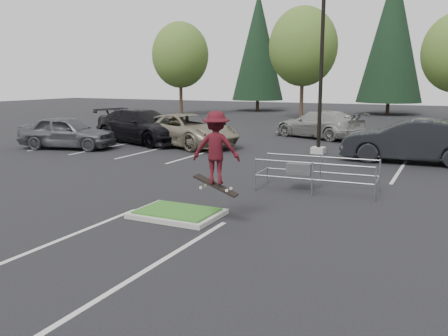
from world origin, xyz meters
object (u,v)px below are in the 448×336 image
at_px(conif_a, 258,46).
at_px(car_l_tan, 186,130).
at_px(car_l_grey, 67,132).
at_px(decid_a, 180,57).
at_px(car_r_charc, 410,141).
at_px(light_pole, 322,56).
at_px(car_l_black, 141,126).
at_px(skateboarder, 216,148).
at_px(cart_corral, 304,170).
at_px(car_far_silver, 320,124).
at_px(decid_b, 303,49).
at_px(conif_b, 392,34).

distance_m(conif_a, car_l_tan, 30.12).
xyz_separation_m(car_l_tan, car_l_grey, (-5.00, -3.51, -0.02)).
xyz_separation_m(decid_a, car_r_charc, (22.65, -18.78, -4.66)).
height_order(light_pole, car_l_tan, light_pole).
relative_size(light_pole, car_l_black, 1.58).
height_order(skateboarder, car_r_charc, skateboarder).
xyz_separation_m(cart_corral, car_far_silver, (-3.08, 13.73, 0.17)).
bearing_deg(skateboarder, car_far_silver, -100.31).
relative_size(conif_a, car_l_tan, 2.12).
xyz_separation_m(car_l_tan, car_r_charc, (11.14, -0.25, 0.07)).
distance_m(decid_b, conif_b, 11.78).
height_order(decid_b, car_l_tan, decid_b).
distance_m(light_pole, decid_a, 25.86).
distance_m(decid_a, car_r_charc, 29.79).
bearing_deg(cart_corral, car_far_silver, 99.40).
distance_m(conif_a, car_r_charc, 34.82).
xyz_separation_m(decid_b, cart_corral, (8.09, -26.27, -5.38)).
bearing_deg(car_l_black, light_pole, -70.84).
bearing_deg(decid_b, car_l_tan, -91.48).
height_order(car_r_charc, car_far_silver, car_r_charc).
relative_size(car_r_charc, car_far_silver, 0.98).
xyz_separation_m(decid_b, car_l_grey, (-5.49, -22.54, -5.21)).
bearing_deg(light_pole, car_far_silver, 104.00).
bearing_deg(car_far_silver, car_l_grey, -22.94).
distance_m(conif_b, car_l_black, 31.26).
height_order(conif_a, car_far_silver, conif_a).
xyz_separation_m(light_pole, decid_a, (-18.51, 18.03, 1.02)).
relative_size(conif_a, car_far_silver, 2.28).
relative_size(conif_b, car_l_tan, 2.36).
bearing_deg(decid_b, car_l_black, -100.10).
xyz_separation_m(decid_a, skateboarder, (19.21, -30.18, -3.71)).
height_order(decid_a, cart_corral, decid_a).
bearing_deg(car_l_black, conif_a, 25.44).
bearing_deg(cart_corral, car_l_tan, 136.64).
height_order(decid_b, cart_corral, decid_b).
xyz_separation_m(conif_a, car_l_tan, (7.50, -28.50, -6.24)).
bearing_deg(conif_a, decid_b, -49.83).
xyz_separation_m(light_pole, car_far_silver, (-1.50, 6.00, -3.73)).
relative_size(decid_b, car_r_charc, 1.72).
distance_m(cart_corral, car_l_tan, 11.22).
distance_m(decid_a, decid_b, 12.02).
distance_m(decid_b, car_r_charc, 22.61).
bearing_deg(car_r_charc, car_l_grey, -80.70).
relative_size(cart_corral, car_l_grey, 0.78).
relative_size(decid_b, car_l_tan, 1.57).
height_order(car_l_tan, car_far_silver, car_l_tan).
distance_m(car_l_black, car_r_charc, 14.05).
xyz_separation_m(decid_a, car_far_silver, (17.01, -12.03, -4.75)).
bearing_deg(cart_corral, decid_b, 103.89).
distance_m(decid_a, cart_corral, 33.04).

